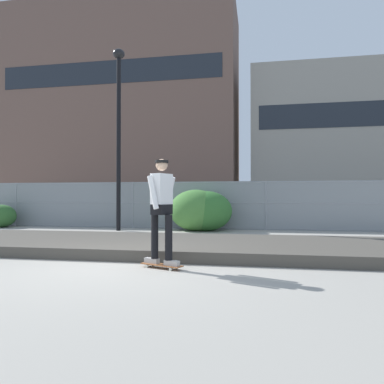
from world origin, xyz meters
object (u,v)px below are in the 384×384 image
(skater, at_px, (162,204))
(shrub_left, at_px, (1,216))
(street_lamp, at_px, (119,117))
(skateboard, at_px, (162,265))
(shrub_center, at_px, (196,210))
(shrub_right, at_px, (206,211))
(parked_car_near, at_px, (93,206))

(skater, height_order, shrub_left, skater)
(street_lamp, xyz_separation_m, shrub_left, (-5.24, 0.42, -3.76))
(shrub_left, bearing_deg, skateboard, -38.83)
(skateboard, bearing_deg, shrub_center, 94.85)
(shrub_center, bearing_deg, shrub_left, 179.90)
(skateboard, height_order, shrub_center, shrub_center)
(skater, distance_m, shrub_left, 11.17)
(skateboard, xyz_separation_m, shrub_right, (-0.22, 7.03, 0.68))
(shrub_right, bearing_deg, parked_car_near, 155.08)
(parked_car_near, relative_size, shrub_center, 2.24)
(shrub_left, xyz_separation_m, shrub_right, (8.47, 0.03, 0.27))
(skater, distance_m, shrub_center, 7.01)
(shrub_left, bearing_deg, street_lamp, -4.63)
(shrub_left, distance_m, shrub_right, 8.48)
(street_lamp, height_order, shrub_left, street_lamp)
(skateboard, height_order, shrub_left, shrub_left)
(skateboard, height_order, skater, skater)
(skateboard, distance_m, skater, 1.08)
(shrub_center, bearing_deg, skateboard, -85.15)
(parked_car_near, height_order, shrub_right, parked_car_near)
(street_lamp, distance_m, shrub_right, 4.78)
(parked_car_near, relative_size, shrub_right, 2.32)
(shrub_right, bearing_deg, shrub_center, -172.51)
(skateboard, relative_size, parked_car_near, 0.19)
(skateboard, xyz_separation_m, shrub_center, (-0.59, 6.98, 0.70))
(skater, distance_m, shrub_right, 7.04)
(shrub_right, bearing_deg, street_lamp, -171.92)
(street_lamp, relative_size, shrub_right, 3.57)
(skater, distance_m, parked_car_near, 11.43)
(skateboard, relative_size, shrub_left, 0.68)
(street_lamp, bearing_deg, parked_car_near, 129.06)
(parked_car_near, bearing_deg, shrub_center, -26.85)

